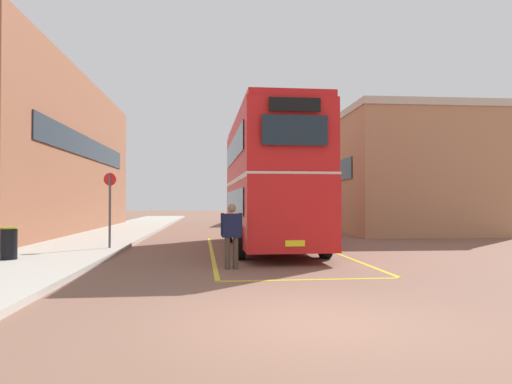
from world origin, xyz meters
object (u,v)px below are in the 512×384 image
object	(u,v)px
litter_bin	(9,243)
double_decker_bus	(269,180)
pedestrian_boarding	(232,231)
bus_stop_sign	(110,202)
single_deck_bus	(261,202)

from	to	relation	value
litter_bin	double_decker_bus	bearing A→B (deg)	26.14
double_decker_bus	pedestrian_boarding	distance (m)	5.58
pedestrian_boarding	bus_stop_sign	world-z (taller)	bus_stop_sign
pedestrian_boarding	single_deck_bus	bearing A→B (deg)	82.59
single_deck_bus	pedestrian_boarding	size ratio (longest dim) A/B	5.25
single_deck_bus	pedestrian_boarding	distance (m)	25.96
double_decker_bus	bus_stop_sign	distance (m)	5.63
bus_stop_sign	double_decker_bus	bearing A→B (deg)	6.24
single_deck_bus	bus_stop_sign	xyz separation A→B (m)	(-7.34, -21.21, 0.05)
single_deck_bus	bus_stop_sign	bearing A→B (deg)	-109.10
double_decker_bus	litter_bin	bearing A→B (deg)	-153.86
double_decker_bus	pedestrian_boarding	xyz separation A→B (m)	(-1.54, -5.13, -1.55)
pedestrian_boarding	litter_bin	xyz separation A→B (m)	(-6.04, 1.41, -0.38)
double_decker_bus	litter_bin	world-z (taller)	double_decker_bus
pedestrian_boarding	bus_stop_sign	bearing A→B (deg)	131.41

